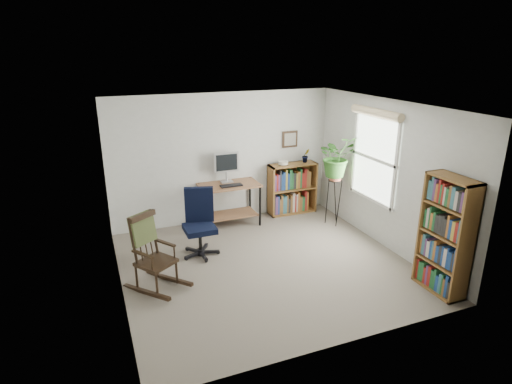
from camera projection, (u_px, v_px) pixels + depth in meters
name	position (u px, v px, depth m)	size (l,w,h in m)	color
floor	(266.00, 265.00, 6.52)	(4.20, 4.00, 0.00)	slate
ceiling	(267.00, 106.00, 5.75)	(4.20, 4.00, 0.00)	white
wall_back	(224.00, 158.00, 7.89)	(4.20, 0.00, 2.40)	silver
wall_front	(343.00, 248.00, 4.38)	(4.20, 0.00, 2.40)	silver
wall_left	(114.00, 210.00, 5.39)	(0.00, 4.00, 2.40)	silver
wall_right	(386.00, 175.00, 6.87)	(0.00, 4.00, 2.40)	silver
window	(374.00, 159.00, 7.06)	(0.12, 1.20, 1.50)	white
desk	(230.00, 205.00, 7.89)	(1.09, 0.60, 0.79)	brown
monitor	(226.00, 167.00, 7.79)	(0.46, 0.16, 0.56)	#ADADB2
keyboard	(231.00, 185.00, 7.65)	(0.40, 0.15, 0.03)	black
office_chair	(200.00, 223.00, 6.66)	(0.59, 0.59, 1.08)	black
rocking_chair	(155.00, 252.00, 5.74)	(0.56, 0.93, 1.08)	black
low_bookshelf	(292.00, 188.00, 8.43)	(0.95, 0.32, 1.01)	brown
tall_bookshelf	(446.00, 236.00, 5.61)	(0.30, 0.70, 1.61)	brown
plant_stand	(334.00, 198.00, 7.89)	(0.28, 0.28, 1.00)	black
spider_plant	(338.00, 137.00, 7.52)	(1.69, 1.88, 1.46)	#2F6322
potted_plant_small	(306.00, 160.00, 8.35)	(0.13, 0.24, 0.11)	#2F6322
framed_picture	(290.00, 139.00, 8.25)	(0.32, 0.04, 0.32)	black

